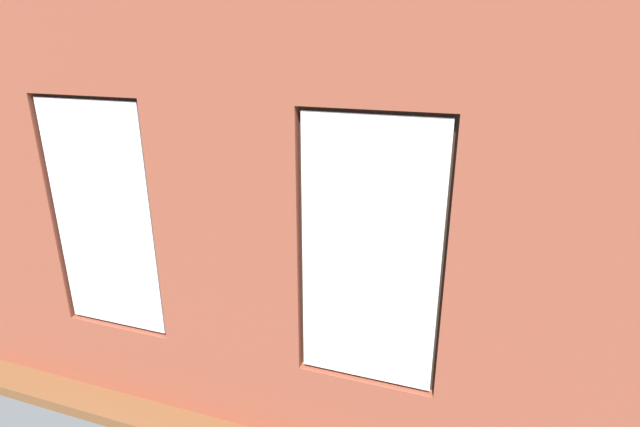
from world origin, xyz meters
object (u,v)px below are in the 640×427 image
table_plant_small (352,230)px  media_console (165,239)px  couch_by_window (290,345)px  tv_flatscreen (160,198)px  couch_left (513,273)px  cup_ceramic (291,237)px  remote_silver (322,239)px  remote_gray (313,235)px  potted_plant_corner_near_left (522,207)px  candle_jar (326,241)px  papasan_chair (335,201)px  potted_plant_near_tv (152,241)px  potted_plant_foreground_right (250,185)px  potted_plant_between_couches (461,325)px  coffee_table (322,244)px

table_plant_small → media_console: bearing=9.7°
couch_by_window → tv_flatscreen: size_ratio=1.89×
couch_left → cup_ceramic: couch_left is taller
couch_left → remote_silver: size_ratio=11.05×
media_console → remote_gray: bearing=-169.1°
cup_ceramic → potted_plant_corner_near_left: (-2.95, -2.04, 0.09)m
cup_ceramic → candle_jar: candle_jar is taller
candle_jar → papasan_chair: size_ratio=0.10×
couch_left → cup_ceramic: 2.82m
media_console → potted_plant_near_tv: bearing=120.2°
couch_by_window → candle_jar: (0.33, -2.07, 0.16)m
couch_by_window → potted_plant_foreground_right: bearing=-59.2°
potted_plant_between_couches → media_console: bearing=-23.8°
candle_jar → tv_flatscreen: size_ratio=0.11×
table_plant_small → remote_gray: size_ratio=1.42×
coffee_table → table_plant_small: table_plant_small is taller
coffee_table → potted_plant_between_couches: size_ratio=0.89×
remote_silver → candle_jar: bearing=-135.2°
remote_gray → potted_plant_near_tv: potted_plant_near_tv is taller
remote_silver → papasan_chair: (0.30, -1.55, 0.01)m
table_plant_small → remote_silver: size_ratio=1.42×
couch_by_window → tv_flatscreen: tv_flatscreen is taller
couch_left → potted_plant_foreground_right: (4.40, -1.84, 0.15)m
media_console → table_plant_small: bearing=-170.3°
coffee_table → potted_plant_corner_near_left: potted_plant_corner_near_left is taller
media_console → potted_plant_foreground_right: potted_plant_foreground_right is taller
media_console → tv_flatscreen: bearing=-90.0°
table_plant_small → potted_plant_corner_near_left: (-2.18, -1.76, 0.01)m
papasan_chair → potted_plant_between_couches: potted_plant_between_couches is taller
papasan_chair → potted_plant_between_couches: size_ratio=0.79×
couch_left → candle_jar: size_ratio=15.41×
remote_silver → potted_plant_between_couches: (-1.92, 2.15, 0.37)m
couch_left → potted_plant_corner_near_left: (-0.14, -1.89, 0.24)m
couch_left → remote_gray: couch_left is taller
candle_jar → papasan_chair: bearing=-76.6°
papasan_chair → candle_jar: bearing=103.4°
coffee_table → table_plant_small: (-0.37, -0.15, 0.18)m
couch_left → table_plant_small: bearing=-94.9°
papasan_chair → potted_plant_foreground_right: (1.69, -0.31, 0.02)m
table_plant_small → remote_gray: bearing=4.7°
papasan_chair → remote_silver: bearing=101.0°
candle_jar → table_plant_small: (-0.27, -0.29, 0.07)m
table_plant_small → potted_plant_foreground_right: 2.91m
cup_ceramic → media_console: bearing=5.0°
candle_jar → remote_gray: candle_jar is taller
couch_by_window → remote_silver: couch_by_window is taller
table_plant_small → couch_left: bearing=176.3°
couch_by_window → media_console: bearing=-35.0°
coffee_table → candle_jar: candle_jar is taller
cup_ceramic → remote_gray: bearing=-133.8°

